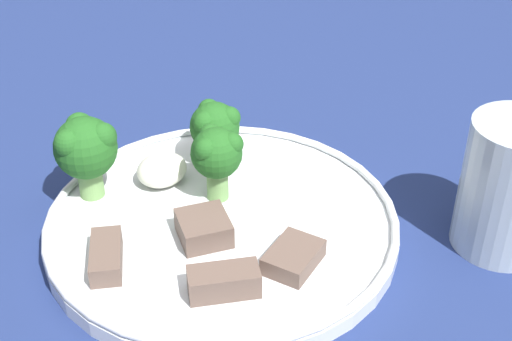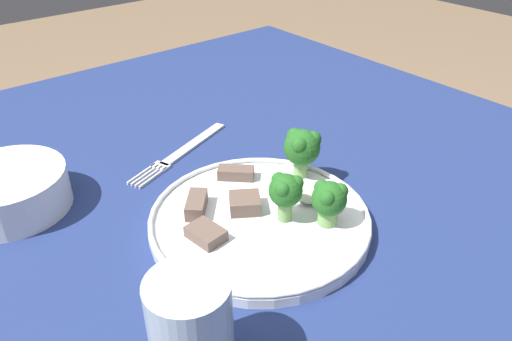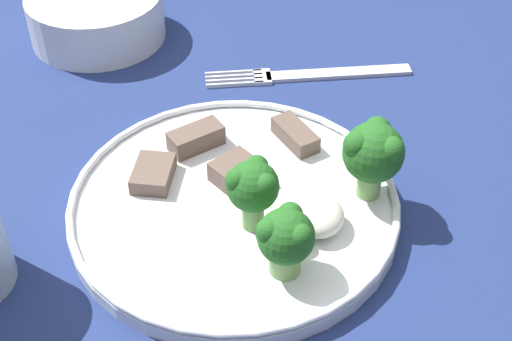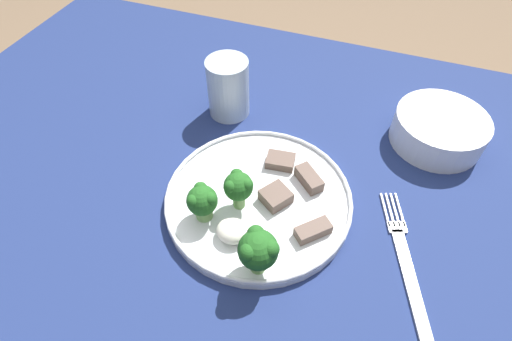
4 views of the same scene
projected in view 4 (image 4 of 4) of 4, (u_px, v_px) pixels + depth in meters
table at (247, 266)px, 0.60m from camera, size 1.22×0.99×0.77m
dinner_plate at (257, 198)px, 0.55m from camera, size 0.26×0.26×0.02m
fork at (405, 258)px, 0.50m from camera, size 0.09×0.19×0.00m
cream_bowl at (438, 130)px, 0.62m from camera, size 0.14×0.14×0.05m
drinking_glass at (228, 91)px, 0.65m from camera, size 0.07×0.07×0.10m
broccoli_floret_near_rim_left at (238, 187)px, 0.51m from camera, size 0.04×0.04×0.06m
broccoli_floret_center_left at (258, 250)px, 0.45m from camera, size 0.05×0.05×0.07m
broccoli_floret_back_left at (202, 201)px, 0.50m from camera, size 0.04×0.04×0.05m
meat_slice_front_slice at (313, 230)px, 0.50m from camera, size 0.05×0.05×0.01m
meat_slice_middle_slice at (276, 197)px, 0.54m from camera, size 0.05×0.05×0.02m
meat_slice_rear_slice at (280, 161)px, 0.58m from camera, size 0.04×0.03×0.01m
meat_slice_edge_slice at (309, 179)px, 0.56m from camera, size 0.05×0.05×0.02m
sauce_dollop at (232, 231)px, 0.50m from camera, size 0.04×0.04×0.02m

